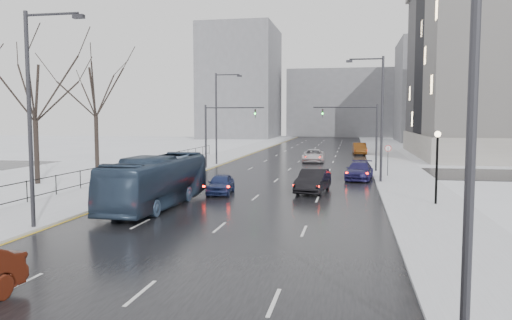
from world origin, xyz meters
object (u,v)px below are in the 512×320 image
Objects in this scene: tree_park_d at (38,185)px; mast_signal_right at (365,129)px; sedan_right_far at (359,171)px; sedan_right_near at (313,181)px; tree_park_e at (97,171)px; bus at (157,181)px; sedan_center_near at (221,184)px; streetlight_l_near at (34,109)px; lamppost_r_mid at (437,157)px; sedan_right_cross at (313,156)px; sedan_right_distant at (360,149)px; streetlight_r_near at (460,98)px; streetlight_r_mid at (379,112)px; no_uturn_sign at (388,151)px; mast_signal_left at (216,129)px; streetlight_l_far at (218,114)px.

mast_signal_right is (25.13, 14.00, 4.11)m from tree_park_d.
sedan_right_near is at bearing -106.05° from sedan_right_far.
bus is (13.23, -17.41, 1.54)m from tree_park_e.
tree_park_d is at bearing 167.43° from sedan_center_near.
tree_park_d is at bearing -172.88° from sedan_right_near.
streetlight_l_near is 21.78m from lamppost_r_mid.
sedan_right_distant is at bearing 65.10° from sedan_right_cross.
streetlight_r_near reaches higher than sedan_right_cross.
mast_signal_right is (-0.84, 8.00, -1.51)m from streetlight_r_mid.
bus is (-12.30, -21.41, -2.57)m from mast_signal_right.
tree_park_d is 15.28m from sedan_center_near.
no_uturn_sign is 15.69m from sedan_right_cross.
streetlight_r_mid is 1.54× the size of mast_signal_right.
sedan_right_distant is (-0.13, 22.56, -3.24)m from mast_signal_right.
streetlight_r_near is 38.04m from mast_signal_right.
tree_park_e reaches higher than sedan_right_distant.
tree_park_d is 0.93× the size of tree_park_e.
bus is 11.23m from sedan_right_near.
mast_signal_left is (-18.33, 18.00, 1.16)m from lamppost_r_mid.
mast_signal_left reaches higher than sedan_right_far.
tree_park_e reaches higher than sedan_right_near.
streetlight_r_near is at bearing -84.19° from sedan_right_cross.
streetlight_r_mid is at bearing 13.01° from tree_park_d.
lamppost_r_mid is 0.80× the size of sedan_right_cross.
sedan_right_cross is (9.06, 9.71, -3.32)m from mast_signal_left.
lamppost_r_mid is at bearing -87.93° from sedan_right_distant.
tree_park_d reaches higher than sedan_right_far.
lamppost_r_mid is (28.80, -4.00, 2.94)m from tree_park_d.
mast_signal_left is at bearing 112.18° from streetlight_r_near.
tree_park_d is at bearing -127.65° from sedan_right_distant.
no_uturn_sign reaches higher than sedan_right_cross.
mast_signal_right is at bearing -14.48° from streetlight_l_far.
streetlight_r_near is at bearing -67.82° from mast_signal_left.
streetlight_l_far reaches higher than tree_park_d.
streetlight_r_mid is at bearing 50.76° from streetlight_l_near.
sedan_right_cross is 16.54m from sedan_right_far.
bus is at bearing -52.77° from tree_park_e.
streetlight_r_mid is at bearing 59.77° from sedan_right_near.
tree_park_e is 23.94m from sedan_right_near.
mast_signal_left reaches higher than no_uturn_sign.
streetlight_l_far reaches higher than sedan_right_cross.
tree_park_d is at bearing -87.71° from tree_park_e.
bus is at bearing -119.87° from mast_signal_right.
mast_signal_right is 1.33× the size of sedan_right_near.
streetlight_r_mid is 1.87× the size of sedan_right_cross.
streetlight_l_far is at bearing 101.87° from mast_signal_left.
sedan_right_far is at bearing 55.79° from streetlight_l_near.
lamppost_r_mid is at bearing -14.80° from sedan_center_near.
sedan_right_near is at bearing -0.19° from tree_park_d.
streetlight_l_near is (-16.33, 10.00, 0.00)m from streetlight_r_near.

